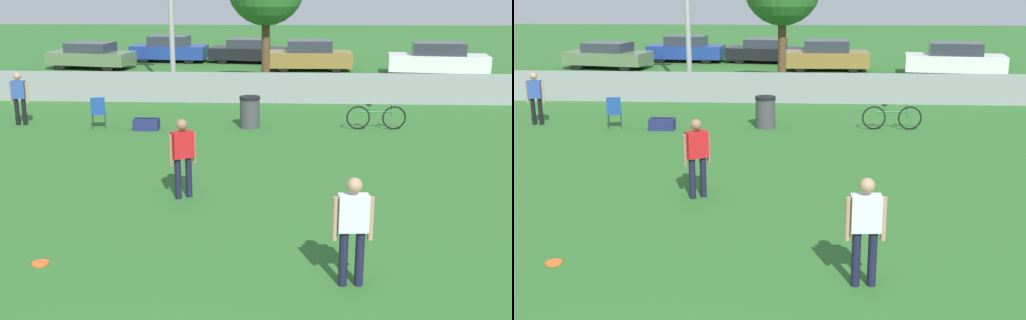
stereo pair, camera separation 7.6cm
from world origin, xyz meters
The scene contains 14 objects.
fence_backline centered at (0.00, 18.00, 0.55)m, with size 19.40×0.07×1.21m.
player_receiver_white centered at (2.51, 3.84, 0.94)m, with size 0.58×0.25×1.62m.
player_thrower_red centered at (-0.49, 7.57, 0.94)m, with size 0.51×0.41×1.62m.
spectator_in_blue centered at (-6.48, 14.07, 0.92)m, with size 0.56×0.22×1.59m.
frisbee_disc centered at (-2.22, 4.32, 0.01)m, with size 0.27×0.27×0.03m.
folding_chair_sideline centered at (-3.98, 13.68, 0.54)m, with size 0.50×0.50×0.95m.
bicycle_sideline centered at (4.19, 13.98, 0.36)m, with size 1.75×0.44×0.75m.
trash_bin centered at (0.47, 14.03, 0.47)m, with size 0.62×0.62×0.94m.
gear_bag_sideline centered at (-2.55, 13.59, 0.17)m, with size 0.73×0.40×0.36m.
parked_car_olive centered at (-8.16, 26.88, 0.65)m, with size 4.33×2.53×1.29m.
parked_car_blue centered at (-4.80, 29.93, 0.67)m, with size 4.11×2.00×1.39m.
parked_car_dark centered at (-0.51, 29.72, 0.62)m, with size 4.23×2.35×1.26m.
parked_car_tan centered at (2.62, 26.84, 0.70)m, with size 4.09×1.86×1.46m.
parked_car_white centered at (8.52, 25.55, 0.71)m, with size 4.66×2.22×1.49m.
Camera 2 is at (1.64, -4.62, 4.23)m, focal length 45.00 mm.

